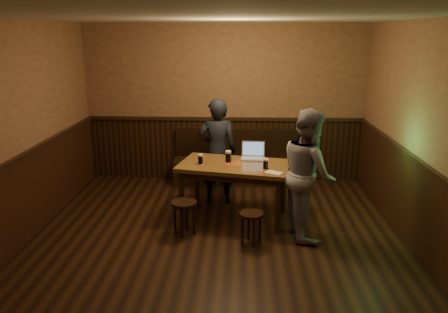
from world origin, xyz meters
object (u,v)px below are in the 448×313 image
object	(u,v)px
pub_table	(234,171)
stool_right	(251,219)
bench	(236,166)
stool_left	(184,208)
laptop	(253,154)
pint_left	(200,159)
person_suit	(217,151)
pint_mid	(228,157)
pint_right	(266,164)
person_grey	(308,173)

from	to	relation	value
pub_table	stool_right	distance (m)	0.92
bench	stool_left	world-z (taller)	bench
pub_table	laptop	world-z (taller)	laptop
pint_left	person_suit	xyz separation A→B (m)	(0.20, 0.67, -0.06)
bench	stool_left	size ratio (longest dim) A/B	4.71
stool_right	pint_mid	xyz separation A→B (m)	(-0.33, 0.87, 0.58)
pint_mid	pub_table	bearing A→B (deg)	-38.82
stool_left	pint_left	xyz separation A→B (m)	(0.17, 0.55, 0.53)
stool_left	pub_table	bearing A→B (deg)	41.22
bench	stool_left	xyz separation A→B (m)	(-0.66, -2.16, 0.06)
pint_right	laptop	xyz separation A→B (m)	(-0.16, 0.51, -0.01)
pint_left	person_grey	xyz separation A→B (m)	(1.46, -0.47, -0.04)
pint_right	stool_right	bearing A→B (deg)	-108.47
stool_left	person_grey	xyz separation A→B (m)	(1.63, 0.08, 0.48)
pint_mid	stool_right	bearing A→B (deg)	-69.54
pub_table	pint_left	world-z (taller)	pint_left
stool_right	person_grey	size ratio (longest dim) A/B	0.25
stool_left	laptop	xyz separation A→B (m)	(0.93, 0.88, 0.52)
pint_right	person_grey	bearing A→B (deg)	-27.12
stool_right	pint_left	size ratio (longest dim) A/B	2.88
stool_right	person_grey	distance (m)	0.96
pint_mid	laptop	xyz separation A→B (m)	(0.36, 0.23, -0.02)
pint_right	laptop	world-z (taller)	laptop
pint_left	pint_right	bearing A→B (deg)	-11.67
bench	pub_table	xyz separation A→B (m)	(-0.00, -1.58, 0.41)
bench	stool_right	world-z (taller)	bench
pint_mid	person_suit	xyz separation A→B (m)	(-0.19, 0.57, -0.08)
stool_left	person_grey	bearing A→B (deg)	2.86
pub_table	person_grey	size ratio (longest dim) A/B	0.99
laptop	person_grey	xyz separation A→B (m)	(0.71, -0.79, -0.03)
stool_right	bench	bearing A→B (deg)	95.64
stool_right	pint_right	distance (m)	0.84
pint_mid	person_suit	size ratio (longest dim) A/B	0.10
bench	person_suit	bearing A→B (deg)	-106.62
person_suit	person_grey	distance (m)	1.70
bench	pint_right	size ratio (longest dim) A/B	15.08
bench	laptop	xyz separation A→B (m)	(0.27, -1.28, 0.58)
pint_left	pint_right	xyz separation A→B (m)	(0.91, -0.19, -0.00)
bench	stool_left	distance (m)	2.26
pub_table	pint_mid	bearing A→B (deg)	153.09
stool_right	laptop	size ratio (longest dim) A/B	1.18
pub_table	person_suit	world-z (taller)	person_suit
bench	pint_right	world-z (taller)	pint_right
laptop	pint_right	bearing A→B (deg)	-70.25
bench	pint_right	distance (m)	1.94
stool_left	pint_left	size ratio (longest dim) A/B	3.20
pub_table	pint_right	bearing A→B (deg)	-14.46
laptop	person_suit	world-z (taller)	person_suit
person_grey	pint_left	bearing A→B (deg)	62.44
laptop	person_grey	world-z (taller)	person_grey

